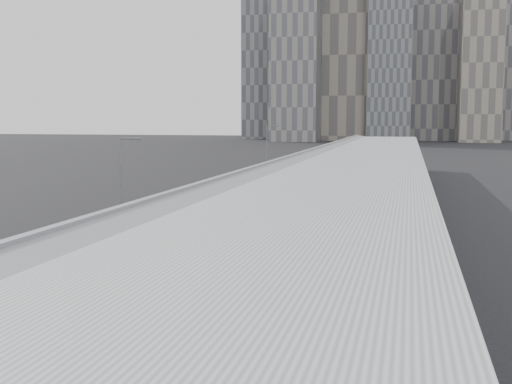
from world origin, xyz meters
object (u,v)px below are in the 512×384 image
(bus_1, at_px, (19,330))
(shipping_container, at_px, (278,168))
(bus_2, at_px, (148,258))
(bus_7, at_px, (314,173))
(street_lamp_near, at_px, (123,187))
(street_lamp_far, at_px, (268,150))
(bus_8, at_px, (328,166))
(bus_9, at_px, (332,161))
(suv, at_px, (293,168))
(bus_5, at_px, (276,192))
(bus_3, at_px, (207,229))
(bus_6, at_px, (303,179))
(bus_10, at_px, (341,158))
(bus_4, at_px, (252,204))

(bus_1, bearing_deg, shipping_container, 99.79)
(bus_2, xyz_separation_m, bus_7, (0.74, 67.64, -0.13))
(street_lamp_near, height_order, street_lamp_far, street_lamp_far)
(bus_1, distance_m, bus_7, 81.95)
(bus_8, bearing_deg, bus_2, -91.33)
(bus_9, bearing_deg, suv, -131.05)
(bus_9, distance_m, suv, 11.34)
(bus_5, distance_m, shipping_container, 40.71)
(street_lamp_far, bearing_deg, street_lamp_near, -89.61)
(bus_3, height_order, bus_6, bus_6)
(street_lamp_near, distance_m, street_lamp_far, 54.55)
(bus_5, bearing_deg, shipping_container, 95.98)
(bus_9, bearing_deg, bus_7, -93.34)
(street_lamp_far, relative_size, shipping_container, 1.41)
(bus_7, bearing_deg, street_lamp_near, -92.38)
(bus_8, distance_m, bus_9, 13.15)
(bus_2, height_order, bus_8, bus_2)
(bus_9, bearing_deg, bus_2, -94.26)
(bus_8, distance_m, bus_10, 28.52)
(bus_2, relative_size, bus_4, 1.07)
(bus_4, distance_m, bus_5, 11.68)
(shipping_container, bearing_deg, bus_8, 30.44)
(bus_2, distance_m, bus_10, 112.72)
(bus_1, relative_size, shipping_container, 1.99)
(bus_8, xyz_separation_m, bus_9, (-0.66, 13.13, 0.06))
(bus_2, distance_m, bus_6, 56.05)
(bus_4, xyz_separation_m, shipping_container, (-7.77, 51.61, -0.09))
(bus_2, bearing_deg, bus_6, 85.76)
(bus_4, bearing_deg, bus_2, -93.46)
(street_lamp_near, bearing_deg, bus_10, 86.52)
(bus_10, bearing_deg, bus_9, -89.19)
(bus_1, relative_size, street_lamp_near, 1.49)
(bus_10, relative_size, shipping_container, 1.80)
(bus_4, relative_size, bus_10, 1.03)
(bus_7, height_order, bus_8, bus_8)
(bus_4, distance_m, street_lamp_near, 20.22)
(bus_3, bearing_deg, bus_4, 86.19)
(bus_5, xyz_separation_m, street_lamp_far, (-6.26, 23.83, 3.98))
(bus_7, bearing_deg, bus_1, -86.57)
(bus_3, xyz_separation_m, suv, (-6.67, 76.96, -0.91))
(bus_4, height_order, bus_8, bus_8)
(street_lamp_far, bearing_deg, bus_10, 82.31)
(bus_2, height_order, bus_4, bus_2)
(suv, bearing_deg, bus_5, -76.50)
(bus_8, xyz_separation_m, bus_10, (-0.35, 28.52, -0.12))
(bus_5, height_order, bus_8, bus_8)
(suv, bearing_deg, bus_7, -65.13)
(bus_10, bearing_deg, bus_3, -88.28)
(street_lamp_near, relative_size, street_lamp_far, 0.95)
(bus_4, distance_m, bus_10, 85.15)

